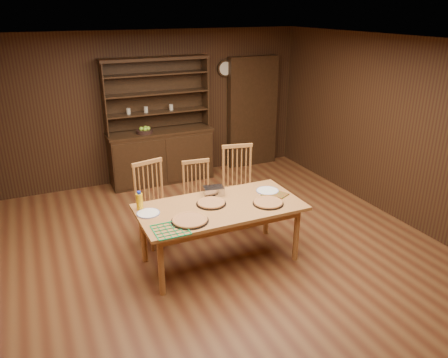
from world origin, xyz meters
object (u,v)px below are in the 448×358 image
chair_center (198,194)px  chair_right (239,182)px  dining_table (220,212)px  china_hutch (161,149)px  chair_left (153,200)px  juice_bottle (140,201)px

chair_center → chair_right: bearing=5.0°
dining_table → chair_center: chair_center is taller
china_hutch → dining_table: 2.88m
chair_left → chair_center: 0.66m
china_hutch → dining_table: (-0.12, -2.88, 0.08)m
chair_center → chair_right: size_ratio=0.88×
china_hutch → chair_right: (0.57, -1.98, 0.01)m
chair_center → chair_right: 0.63m
china_hutch → chair_right: size_ratio=1.91×
juice_bottle → chair_center: bearing=32.9°
chair_center → juice_bottle: 1.19m
china_hutch → juice_bottle: 2.79m
dining_table → chair_center: size_ratio=1.96×
chair_center → dining_table: bearing=-88.3°
chair_right → juice_bottle: size_ratio=4.98×
china_hutch → juice_bottle: china_hutch is taller
china_hutch → chair_center: 1.97m
chair_center → juice_bottle: (-0.96, -0.62, 0.33)m
china_hutch → chair_left: bearing=-109.4°
china_hutch → juice_bottle: size_ratio=9.51×
china_hutch → chair_center: (-0.06, -1.97, -0.07)m
chair_right → china_hutch: bearing=117.4°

